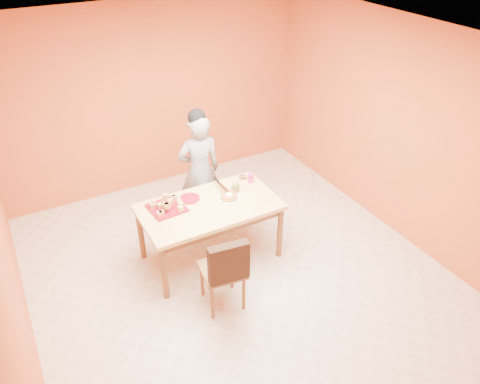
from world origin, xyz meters
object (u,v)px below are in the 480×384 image
dining_chair (223,269)px  egg_ornament (236,187)px  pastry_platter (167,208)px  sponge_cake (229,196)px  magenta_glass (251,178)px  red_dinner_plate (190,198)px  checker_tin (243,177)px  dining_table (210,212)px  person (200,171)px

dining_chair → egg_ornament: dining_chair is taller
egg_ornament → pastry_platter: bearing=-175.6°
pastry_platter → sponge_cake: 0.74m
dining_chair → magenta_glass: dining_chair is taller
pastry_platter → sponge_cake: size_ratio=1.90×
pastry_platter → egg_ornament: 0.87m
pastry_platter → red_dinner_plate: pastry_platter is taller
sponge_cake → checker_tin: 0.50m
checker_tin → dining_table: bearing=-151.2°
egg_ornament → magenta_glass: 0.29m
red_dinner_plate → checker_tin: 0.79m
magenta_glass → checker_tin: (-0.04, 0.12, -0.04)m
person → sponge_cake: person is taller
red_dinner_plate → checker_tin: bearing=8.6°
dining_table → red_dinner_plate: 0.29m
pastry_platter → magenta_glass: magenta_glass is taller
egg_ornament → sponge_cake: bearing=-135.8°
dining_chair → pastry_platter: bearing=110.9°
dining_table → red_dinner_plate: bearing=121.8°
dining_table → checker_tin: 0.74m
person → checker_tin: 0.58m
magenta_glass → checker_tin: 0.14m
egg_ornament → person: bearing=113.6°
magenta_glass → checker_tin: size_ratio=1.07×
pastry_platter → checker_tin: size_ratio=3.88×
egg_ornament → red_dinner_plate: bearing=176.5°
checker_tin → sponge_cake: bearing=-137.9°
sponge_cake → egg_ornament: (0.14, 0.11, 0.03)m
dining_chair → person: bearing=80.9°
sponge_cake → dining_table: bearing=-177.3°
dining_table → sponge_cake: bearing=2.7°
sponge_cake → magenta_glass: 0.47m
person → pastry_platter: bearing=49.1°
dining_chair → magenta_glass: (0.91, 1.00, 0.32)m
dining_chair → sponge_cake: size_ratio=4.76×
sponge_cake → egg_ornament: 0.18m
egg_ornament → magenta_glass: (0.27, 0.11, -0.01)m
pastry_platter → dining_table: bearing=-21.0°
magenta_glass → egg_ornament: bearing=-158.1°
pastry_platter → egg_ornament: egg_ornament is taller
pastry_platter → checker_tin: checker_tin is taller
dining_chair → person: (0.45, 1.54, 0.28)m
dining_chair → dining_table: bearing=81.2°
sponge_cake → magenta_glass: bearing=27.2°
person → egg_ornament: bearing=113.6°
person → egg_ornament: (0.18, -0.65, 0.05)m
egg_ornament → checker_tin: 0.33m
checker_tin → dining_chair: bearing=-127.5°
person → red_dinner_plate: size_ratio=6.41×
pastry_platter → red_dinner_plate: 0.32m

